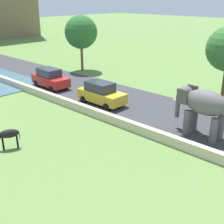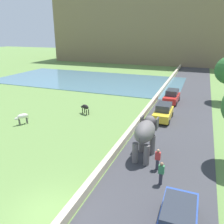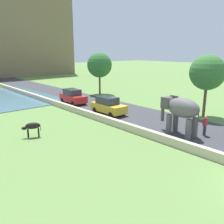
{
  "view_description": "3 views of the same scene",
  "coord_description": "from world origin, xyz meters",
  "views": [
    {
      "loc": [
        -12.26,
        0.36,
        8.04
      ],
      "look_at": [
        -1.0,
        10.83,
        2.0
      ],
      "focal_mm": 47.2,
      "sensor_mm": 36.0,
      "label": 1
    },
    {
      "loc": [
        6.8,
        -8.01,
        9.19
      ],
      "look_at": [
        -1.47,
        13.35,
        1.19
      ],
      "focal_mm": 37.26,
      "sensor_mm": 36.0,
      "label": 2
    },
    {
      "loc": [
        -12.21,
        -2.22,
        6.43
      ],
      "look_at": [
        -0.25,
        11.35,
        1.76
      ],
      "focal_mm": 38.33,
      "sensor_mm": 36.0,
      "label": 3
    }
  ],
  "objects": [
    {
      "name": "road_surface",
      "position": [
        5.0,
        20.0,
        0.03
      ],
      "size": [
        7.0,
        120.0,
        0.06
      ],
      "primitive_type": "cube",
      "color": "#38383D",
      "rests_on": "ground"
    },
    {
      "name": "elephant",
      "position": [
        3.43,
        7.62,
        2.04
      ],
      "size": [
        1.49,
        3.48,
        2.99
      ],
      "color": "#605B5B",
      "rests_on": "ground"
    },
    {
      "name": "barrier_wall",
      "position": [
        1.2,
        18.0,
        0.31
      ],
      "size": [
        0.4,
        110.0,
        0.61
      ],
      "primitive_type": "cube",
      "color": "beige",
      "rests_on": "ground"
    },
    {
      "name": "tree_near",
      "position": [
        10.13,
        25.92,
        4.33
      ],
      "size": [
        3.66,
        3.66,
        6.17
      ],
      "color": "brown",
      "rests_on": "ground"
    },
    {
      "name": "car_yellow",
      "position": [
        3.43,
        16.11,
        0.9
      ],
      "size": [
        1.81,
        4.01,
        1.8
      ],
      "color": "gold",
      "rests_on": "ground"
    },
    {
      "name": "car_red",
      "position": [
        3.43,
        22.88,
        0.9
      ],
      "size": [
        1.92,
        4.06,
        1.8
      ],
      "color": "red",
      "rests_on": "ground"
    },
    {
      "name": "cow_black",
      "position": [
        -5.35,
        14.72,
        0.84
      ],
      "size": [
        1.39,
        0.91,
        1.15
      ],
      "color": "black",
      "rests_on": "ground"
    }
  ]
}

